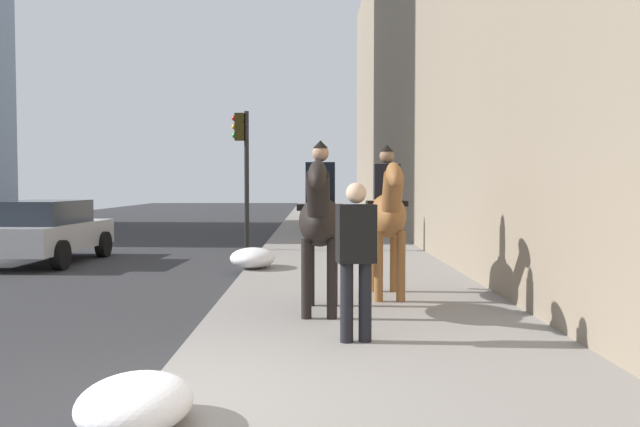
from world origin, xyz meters
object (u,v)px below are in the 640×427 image
Objects in this scene: mounted_horse_near at (320,218)px; mounted_horse_far at (387,213)px; pedestrian_greeting at (356,251)px; car_near_lane at (45,230)px; traffic_light_near_curb at (243,158)px.

mounted_horse_far is (1.21, -1.01, 0.01)m from mounted_horse_near.
pedestrian_greeting is 0.41× the size of car_near_lane.
mounted_horse_far is at bearing -124.04° from car_near_lane.
traffic_light_near_curb reaches higher than car_near_lane.
mounted_horse_far is at bearing -158.27° from traffic_light_near_curb.
traffic_light_near_curb is at bearing -157.52° from mounted_horse_far.
mounted_horse_far reaches higher than car_near_lane.
mounted_horse_far is at bearing -21.07° from pedestrian_greeting.
car_near_lane is (5.33, 7.23, -0.62)m from mounted_horse_far.
traffic_light_near_curb reaches higher than mounted_horse_near.
mounted_horse_near is 1.33× the size of pedestrian_greeting.
mounted_horse_far is 7.94m from traffic_light_near_curb.
pedestrian_greeting is 10.46m from traffic_light_near_curb.
mounted_horse_far is 9.00m from car_near_lane.
mounted_horse_near is at bearing -39.16° from mounted_horse_far.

